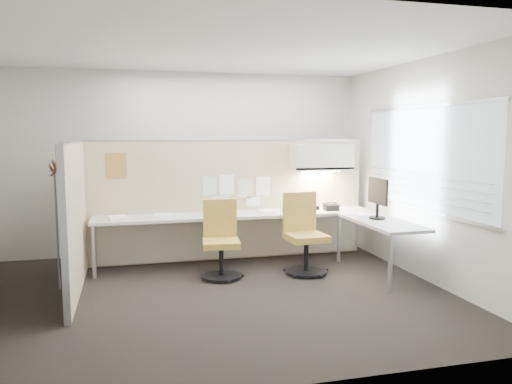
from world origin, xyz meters
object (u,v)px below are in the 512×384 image
object	(u,v)px
chair_left	(221,242)
phone	(331,207)
chair_right	(304,236)
desk	(263,223)
monitor	(378,196)

from	to	relation	value
chair_left	phone	bearing A→B (deg)	23.95
chair_right	phone	xyz separation A→B (m)	(0.63, 0.60, 0.29)
desk	monitor	xyz separation A→B (m)	(1.37, -0.76, 0.44)
desk	phone	distance (m)	1.09
chair_right	phone	distance (m)	0.92
monitor	chair_left	bearing A→B (deg)	82.80
chair_left	monitor	world-z (taller)	monitor
monitor	phone	size ratio (longest dim) A/B	2.45
desk	chair_left	bearing A→B (deg)	-147.36
desk	chair_right	size ratio (longest dim) A/B	3.79
chair_right	monitor	size ratio (longest dim) A/B	1.95
desk	chair_right	bearing A→B (deg)	-48.75
chair_left	phone	distance (m)	1.86
chair_right	monitor	bearing A→B (deg)	-19.90
chair_left	chair_right	distance (m)	1.12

